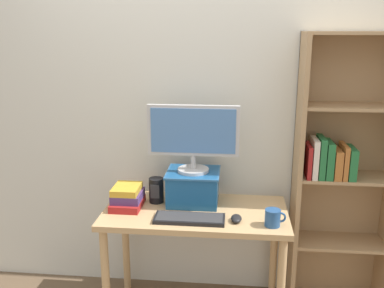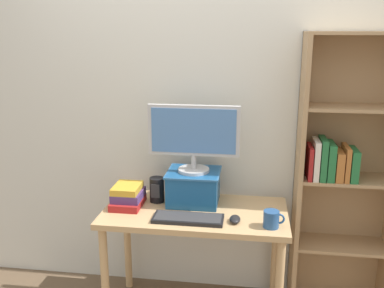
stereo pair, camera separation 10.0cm
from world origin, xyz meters
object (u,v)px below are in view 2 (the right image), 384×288
at_px(coffee_mug, 272,219).
at_px(desk_speaker, 157,190).
at_px(desk, 195,225).
at_px(riser_box, 194,186).
at_px(book_stack, 128,196).
at_px(bookshelf_unit, 344,176).
at_px(keyboard, 188,218).
at_px(computer_mouse, 235,219).
at_px(computer_monitor, 194,135).

distance_m(coffee_mug, desk_speaker, 0.79).
bearing_deg(coffee_mug, desk, 159.35).
bearing_deg(desk, coffee_mug, -20.65).
relative_size(riser_box, book_stack, 1.38).
bearing_deg(riser_box, book_stack, -164.68).
bearing_deg(riser_box, bookshelf_unit, 6.17).
relative_size(bookshelf_unit, book_stack, 7.41).
height_order(desk, desk_speaker, desk_speaker).
xyz_separation_m(keyboard, book_stack, (-0.42, 0.17, 0.05)).
relative_size(bookshelf_unit, desk_speaker, 11.21).
distance_m(keyboard, book_stack, 0.45).
distance_m(computer_mouse, desk_speaker, 0.58).
bearing_deg(computer_monitor, desk_speaker, -175.34).
relative_size(desk, bookshelf_unit, 0.63).
height_order(computer_mouse, book_stack, book_stack).
relative_size(book_stack, coffee_mug, 2.02).
bearing_deg(computer_monitor, book_stack, -164.87).
bearing_deg(bookshelf_unit, desk, -166.01).
bearing_deg(keyboard, desk_speaker, 133.44).
xyz_separation_m(book_stack, desk_speaker, (0.17, 0.09, 0.02)).
xyz_separation_m(keyboard, coffee_mug, (0.49, -0.02, 0.04)).
relative_size(desk, computer_monitor, 1.98).
distance_m(computer_monitor, keyboard, 0.52).
distance_m(bookshelf_unit, coffee_mug, 0.63).
height_order(desk, keyboard, keyboard).
height_order(bookshelf_unit, desk_speaker, bookshelf_unit).
distance_m(bookshelf_unit, desk_speaker, 1.21).
bearing_deg(bookshelf_unit, computer_monitor, -173.75).
xyz_separation_m(keyboard, desk_speaker, (-0.25, 0.26, 0.07)).
xyz_separation_m(bookshelf_unit, riser_box, (-0.95, -0.10, -0.08)).
bearing_deg(coffee_mug, desk_speaker, 158.93).
height_order(keyboard, computer_mouse, computer_mouse).
height_order(computer_monitor, book_stack, computer_monitor).
bearing_deg(computer_mouse, book_stack, 167.60).
distance_m(desk, coffee_mug, 0.52).
xyz_separation_m(riser_box, coffee_mug, (0.49, -0.30, -0.06)).
distance_m(bookshelf_unit, book_stack, 1.39).
bearing_deg(desk_speaker, coffee_mug, -21.07).
relative_size(desk, book_stack, 4.64).
height_order(riser_box, book_stack, riser_box).
height_order(bookshelf_unit, coffee_mug, bookshelf_unit).
bearing_deg(coffee_mug, bookshelf_unit, 41.35).
xyz_separation_m(riser_box, computer_mouse, (0.28, -0.26, -0.09)).
bearing_deg(desk, book_stack, 177.99).
bearing_deg(desk_speaker, book_stack, -151.77).
relative_size(computer_monitor, computer_mouse, 5.58).
distance_m(computer_mouse, coffee_mug, 0.22).
relative_size(keyboard, coffee_mug, 3.42).
distance_m(keyboard, coffee_mug, 0.49).
bearing_deg(computer_monitor, riser_box, 90.00).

